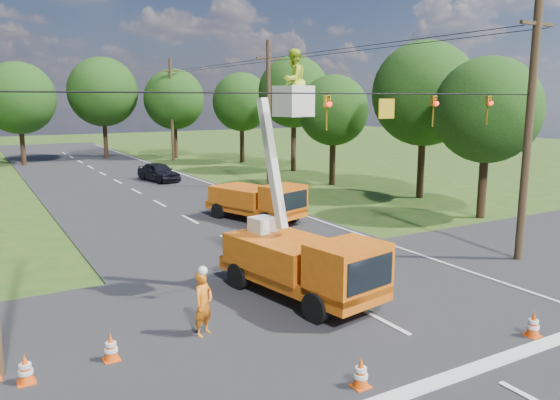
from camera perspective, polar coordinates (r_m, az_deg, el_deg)
ground at (r=33.05m, az=-12.48°, el=-0.43°), size 140.00×140.00×0.00m
road_main at (r=33.05m, az=-12.48°, el=-0.43°), size 12.00×100.00×0.06m
road_cross at (r=17.34m, az=6.30°, el=-10.31°), size 56.00×10.00×0.07m
stop_bar at (r=13.87m, az=19.66°, el=-16.44°), size 9.00×0.45×0.02m
edge_line at (r=35.10m, az=-3.75°, el=0.44°), size 0.12×90.00×0.02m
bucket_truck at (r=16.85m, az=2.32°, el=-4.94°), size 3.11×6.03×7.60m
second_truck at (r=27.63m, az=-2.32°, el=-0.09°), size 3.57×5.74×2.02m
ground_worker at (r=14.64m, az=-8.00°, el=-10.69°), size 0.76×0.69×1.75m
distant_car at (r=42.07m, az=-12.56°, el=2.88°), size 2.54×4.49×1.44m
traffic_cone_0 at (r=12.40m, az=8.43°, el=-17.44°), size 0.38×0.38×0.71m
traffic_cone_1 at (r=16.01m, az=24.94°, el=-11.70°), size 0.38×0.38×0.71m
traffic_cone_2 at (r=22.97m, az=-1.63°, el=-4.07°), size 0.38×0.38×0.71m
traffic_cone_3 at (r=25.69m, az=-0.14°, el=-2.48°), size 0.38×0.38×0.71m
traffic_cone_4 at (r=13.96m, az=-17.25°, el=-14.48°), size 0.38×0.38×0.71m
traffic_cone_5 at (r=13.61m, az=-25.06°, el=-15.71°), size 0.38×0.38×0.71m
traffic_cone_7 at (r=31.41m, az=-1.71°, el=-0.08°), size 0.38×0.38×0.71m
pole_right_near at (r=22.37m, az=24.55°, el=6.93°), size 1.80×0.30×10.00m
pole_right_mid at (r=37.69m, az=-1.21°, el=8.96°), size 1.80×0.30×10.00m
pole_right_far at (r=56.04m, az=-11.26°, el=9.29°), size 1.80×0.30×10.00m
signal_span at (r=17.62m, az=12.63°, el=9.41°), size 18.00×0.29×1.07m
tree_right_a at (r=29.98m, az=20.87°, el=8.75°), size 5.40×5.40×8.28m
tree_right_b at (r=35.13m, az=14.85°, el=10.67°), size 6.40×6.40×9.65m
tree_right_c at (r=39.35m, az=5.59°, el=9.28°), size 5.00×5.00×7.83m
tree_right_d at (r=46.90m, az=1.45°, el=11.20°), size 6.00×6.00×9.70m
tree_right_e at (r=53.43m, az=-4.04°, el=10.17°), size 5.60×5.60×8.63m
tree_far_a at (r=56.19m, az=-25.65°, el=9.57°), size 6.60×6.60×9.50m
tree_far_b at (r=59.37m, az=-18.03°, el=10.68°), size 7.00×7.00×10.32m
tree_far_c at (r=58.25m, az=-11.00°, el=10.28°), size 6.20×6.20×9.18m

